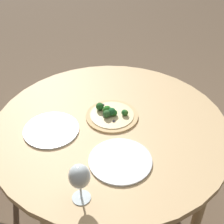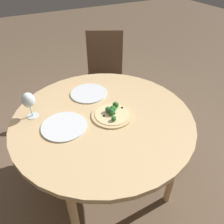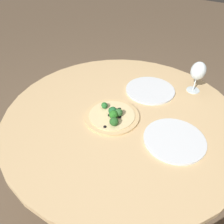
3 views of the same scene
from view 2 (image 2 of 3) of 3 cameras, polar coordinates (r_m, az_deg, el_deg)
ground_plane at (r=1.98m, az=-1.83°, el=-17.84°), size 12.00×12.00×0.00m
dining_table at (r=1.48m, az=-2.34°, el=-3.06°), size 1.19×1.19×0.74m
chair at (r=2.40m, az=-1.83°, el=9.78°), size 0.54×0.54×0.94m
pizza at (r=1.43m, az=0.03°, el=-0.41°), size 0.27×0.27×0.06m
wine_glass at (r=1.46m, az=-20.99°, el=2.77°), size 0.08×0.08×0.18m
plate_near at (r=1.38m, az=-12.45°, el=-3.62°), size 0.28×0.28×0.01m
plate_far at (r=1.66m, az=-6.15°, el=4.92°), size 0.27×0.27×0.01m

